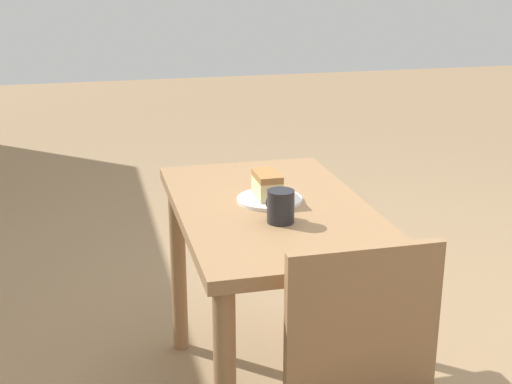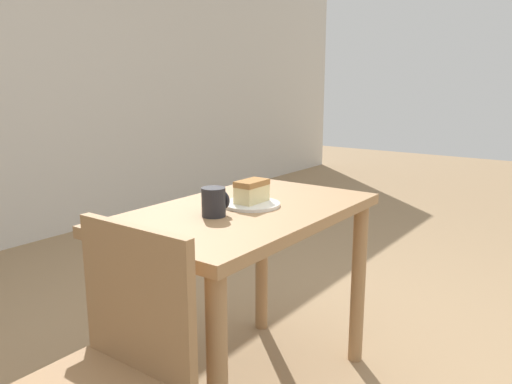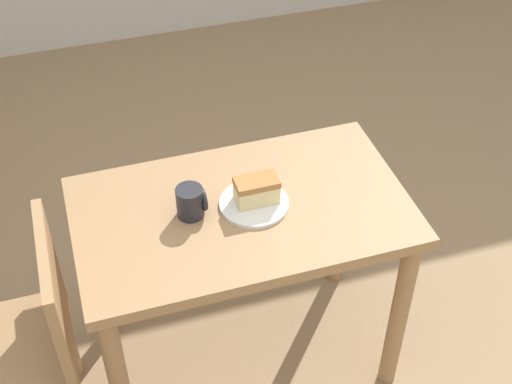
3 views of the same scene
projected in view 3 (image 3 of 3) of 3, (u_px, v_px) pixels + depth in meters
dining_table_near at (242, 237)px, 2.25m from camera, size 1.02×0.60×0.74m
chair_near_window at (22, 344)px, 2.14m from camera, size 0.43×0.43×0.83m
plate at (254, 203)px, 2.16m from camera, size 0.21×0.21×0.01m
cake_slice at (257, 190)px, 2.14m from camera, size 0.13×0.08×0.08m
coffee_mug at (191, 202)px, 2.11m from camera, size 0.09×0.08×0.10m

